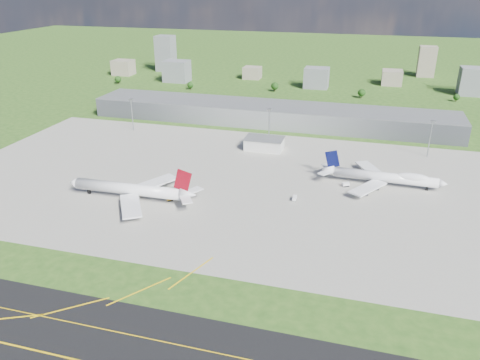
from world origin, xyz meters
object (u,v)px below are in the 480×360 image
(airliner_red_twin, at_px, (133,190))
(van_white_near, at_px, (295,198))
(airliner_blue_quad, at_px, (385,177))
(tug_yellow, at_px, (170,199))
(van_white_far, at_px, (346,185))

(airliner_red_twin, height_order, van_white_near, airliner_red_twin)
(airliner_blue_quad, distance_m, tug_yellow, 124.42)
(airliner_red_twin, bearing_deg, airliner_blue_quad, -158.28)
(tug_yellow, distance_m, van_white_far, 101.67)
(airliner_blue_quad, relative_size, van_white_far, 15.13)
(tug_yellow, height_order, van_white_near, van_white_near)
(tug_yellow, relative_size, van_white_far, 0.81)
(van_white_near, distance_m, van_white_far, 36.71)
(tug_yellow, xyz_separation_m, van_white_near, (65.44, 18.91, 0.30))
(van_white_far, bearing_deg, tug_yellow, 176.57)
(tug_yellow, distance_m, van_white_near, 68.12)
(airliner_red_twin, bearing_deg, van_white_near, -166.74)
(tug_yellow, xyz_separation_m, van_white_far, (91.09, 45.17, 0.26))
(van_white_near, bearing_deg, airliner_blue_quad, -56.40)
(tug_yellow, bearing_deg, van_white_near, -19.73)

